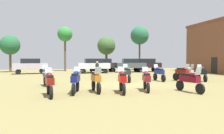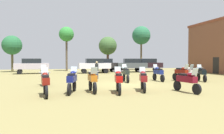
% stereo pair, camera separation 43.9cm
% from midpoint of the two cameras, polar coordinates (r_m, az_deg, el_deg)
% --- Properties ---
extents(ground_plane, '(44.00, 52.00, 0.02)m').
position_cam_midpoint_polar(ground_plane, '(16.59, 3.93, -4.57)').
color(ground_plane, olive).
extents(motorcycle_1, '(0.62, 2.19, 1.49)m').
position_cam_midpoint_polar(motorcycle_1, '(17.92, 4.43, -1.70)').
color(motorcycle_1, black).
rests_on(motorcycle_1, ground).
extents(motorcycle_2, '(0.78, 2.08, 1.44)m').
position_cam_midpoint_polar(motorcycle_2, '(12.96, 9.36, -3.29)').
color(motorcycle_2, black).
rests_on(motorcycle_2, ground).
extents(motorcycle_3, '(0.62, 2.14, 1.49)m').
position_cam_midpoint_polar(motorcycle_3, '(12.37, -4.26, -3.42)').
color(motorcycle_3, black).
rests_on(motorcycle_3, ground).
extents(motorcycle_4, '(0.68, 2.23, 1.44)m').
position_cam_midpoint_polar(motorcycle_4, '(13.03, 20.41, -3.37)').
color(motorcycle_4, black).
rests_on(motorcycle_4, ground).
extents(motorcycle_5, '(0.66, 2.12, 1.47)m').
position_cam_midpoint_polar(motorcycle_5, '(11.46, -16.46, -3.99)').
color(motorcycle_5, black).
rests_on(motorcycle_5, ground).
extents(motorcycle_6, '(0.76, 2.04, 1.44)m').
position_cam_midpoint_polar(motorcycle_6, '(20.04, 23.55, -1.53)').
color(motorcycle_6, black).
rests_on(motorcycle_6, ground).
extents(motorcycle_7, '(0.62, 2.16, 1.46)m').
position_cam_midpoint_polar(motorcycle_7, '(19.04, 12.99, -1.56)').
color(motorcycle_7, black).
rests_on(motorcycle_7, ground).
extents(motorcycle_8, '(0.67, 2.14, 1.48)m').
position_cam_midpoint_polar(motorcycle_8, '(12.05, 2.80, -3.58)').
color(motorcycle_8, black).
rests_on(motorcycle_8, ground).
extents(motorcycle_9, '(0.71, 2.22, 1.51)m').
position_cam_midpoint_polar(motorcycle_9, '(19.24, 18.84, -1.51)').
color(motorcycle_9, black).
rests_on(motorcycle_9, ground).
extents(motorcycle_10, '(0.73, 2.13, 1.49)m').
position_cam_midpoint_polar(motorcycle_10, '(12.16, -9.70, -3.54)').
color(motorcycle_10, black).
rests_on(motorcycle_10, ground).
extents(motorcycle_11, '(0.76, 2.21, 1.46)m').
position_cam_midpoint_polar(motorcycle_11, '(20.32, 19.97, -1.40)').
color(motorcycle_11, black).
rests_on(motorcycle_11, ground).
extents(motorcycle_12, '(0.74, 2.12, 1.51)m').
position_cam_midpoint_polar(motorcycle_12, '(15.79, -16.92, -2.27)').
color(motorcycle_12, black).
rests_on(motorcycle_12, ground).
extents(car_1, '(4.33, 1.88, 2.00)m').
position_cam_midpoint_polar(car_1, '(29.11, -4.30, 0.64)').
color(car_1, black).
rests_on(car_1, ground).
extents(car_2, '(4.53, 2.45, 2.00)m').
position_cam_midpoint_polar(car_2, '(29.77, -20.43, 0.54)').
color(car_2, black).
rests_on(car_2, ground).
extents(car_3, '(4.49, 2.32, 2.00)m').
position_cam_midpoint_polar(car_3, '(31.27, 5.78, 0.74)').
color(car_3, black).
rests_on(car_3, ground).
extents(car_4, '(4.34, 1.89, 2.00)m').
position_cam_midpoint_polar(car_4, '(32.78, 9.93, 0.78)').
color(car_4, black).
rests_on(car_4, ground).
extents(car_5, '(4.43, 2.13, 2.00)m').
position_cam_midpoint_polar(car_5, '(31.59, -1.88, 0.76)').
color(car_5, black).
rests_on(car_5, ground).
extents(person_1, '(0.45, 0.45, 1.72)m').
position_cam_midpoint_polar(person_1, '(20.77, -3.53, -0.42)').
color(person_1, '#273250').
rests_on(person_1, ground).
extents(tree_1, '(3.03, 3.03, 5.69)m').
position_cam_midpoint_polar(tree_1, '(35.61, -0.80, 5.67)').
color(tree_1, brown).
rests_on(tree_1, ground).
extents(tree_2, '(3.24, 3.24, 7.75)m').
position_cam_midpoint_polar(tree_2, '(38.28, 8.22, 8.35)').
color(tree_2, brown).
rests_on(tree_2, ground).
extents(tree_4, '(2.85, 2.85, 5.42)m').
position_cam_midpoint_polar(tree_4, '(34.72, -25.00, 5.30)').
color(tree_4, brown).
rests_on(tree_4, ground).
extents(tree_5, '(2.37, 2.37, 7.12)m').
position_cam_midpoint_polar(tree_5, '(35.05, -11.82, 8.44)').
color(tree_5, brown).
rests_on(tree_5, ground).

